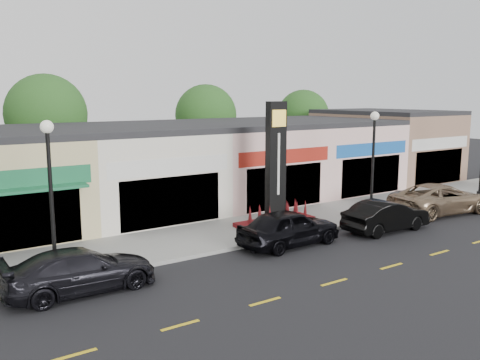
{
  "coord_description": "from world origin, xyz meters",
  "views": [
    {
      "loc": [
        -12.13,
        -15.12,
        6.43
      ],
      "look_at": [
        0.76,
        4.0,
        2.58
      ],
      "focal_mm": 38.0,
      "sensor_mm": 36.0,
      "label": 1
    }
  ],
  "objects_px": {
    "pylon_sign": "(276,181)",
    "car_black_conv": "(386,216)",
    "car_dark_sedan": "(80,271)",
    "car_gold_suv": "(441,198)",
    "car_black_sedan": "(289,228)",
    "lamp_east_near": "(373,154)",
    "lamp_west_near": "(50,184)"
  },
  "relations": [
    {
      "from": "pylon_sign",
      "to": "car_black_conv",
      "type": "distance_m",
      "value": 5.53
    },
    {
      "from": "car_dark_sedan",
      "to": "car_black_conv",
      "type": "height_order",
      "value": "car_black_conv"
    },
    {
      "from": "pylon_sign",
      "to": "car_black_conv",
      "type": "xyz_separation_m",
      "value": [
        3.84,
        -3.67,
        -1.52
      ]
    },
    {
      "from": "pylon_sign",
      "to": "car_gold_suv",
      "type": "relative_size",
      "value": 1.02
    },
    {
      "from": "car_dark_sedan",
      "to": "car_gold_suv",
      "type": "distance_m",
      "value": 19.92
    },
    {
      "from": "car_black_sedan",
      "to": "car_dark_sedan",
      "type": "bearing_deg",
      "value": 89.33
    },
    {
      "from": "pylon_sign",
      "to": "car_black_sedan",
      "type": "distance_m",
      "value": 3.61
    },
    {
      "from": "pylon_sign",
      "to": "car_gold_suv",
      "type": "distance_m",
      "value": 9.88
    },
    {
      "from": "lamp_west_near",
      "to": "car_black_sedan",
      "type": "height_order",
      "value": "lamp_west_near"
    },
    {
      "from": "car_black_conv",
      "to": "car_gold_suv",
      "type": "relative_size",
      "value": 0.77
    },
    {
      "from": "car_black_sedan",
      "to": "car_black_conv",
      "type": "xyz_separation_m",
      "value": [
        5.37,
        -0.75,
        -0.06
      ]
    },
    {
      "from": "car_black_conv",
      "to": "car_gold_suv",
      "type": "height_order",
      "value": "car_gold_suv"
    },
    {
      "from": "pylon_sign",
      "to": "car_black_conv",
      "type": "bearing_deg",
      "value": -43.66
    },
    {
      "from": "car_gold_suv",
      "to": "pylon_sign",
      "type": "bearing_deg",
      "value": 80.44
    },
    {
      "from": "car_dark_sedan",
      "to": "car_black_conv",
      "type": "xyz_separation_m",
      "value": [
        14.39,
        -0.57,
        0.03
      ]
    },
    {
      "from": "lamp_east_near",
      "to": "pylon_sign",
      "type": "distance_m",
      "value": 5.42
    },
    {
      "from": "pylon_sign",
      "to": "car_dark_sedan",
      "type": "relative_size",
      "value": 1.2
    },
    {
      "from": "car_black_sedan",
      "to": "car_black_conv",
      "type": "bearing_deg",
      "value": -99.73
    },
    {
      "from": "lamp_west_near",
      "to": "lamp_east_near",
      "type": "relative_size",
      "value": 1.0
    },
    {
      "from": "lamp_west_near",
      "to": "lamp_east_near",
      "type": "bearing_deg",
      "value": 0.0
    },
    {
      "from": "car_dark_sedan",
      "to": "car_black_conv",
      "type": "relative_size",
      "value": 1.1
    },
    {
      "from": "car_gold_suv",
      "to": "car_black_sedan",
      "type": "bearing_deg",
      "value": 97.71
    },
    {
      "from": "car_dark_sedan",
      "to": "car_black_conv",
      "type": "distance_m",
      "value": 14.4
    },
    {
      "from": "pylon_sign",
      "to": "car_black_sedan",
      "type": "bearing_deg",
      "value": -117.57
    },
    {
      "from": "lamp_west_near",
      "to": "car_black_conv",
      "type": "distance_m",
      "value": 15.22
    },
    {
      "from": "pylon_sign",
      "to": "car_dark_sedan",
      "type": "bearing_deg",
      "value": -163.62
    },
    {
      "from": "lamp_east_near",
      "to": "car_black_sedan",
      "type": "xyz_separation_m",
      "value": [
        -6.52,
        -1.22,
        -2.67
      ]
    },
    {
      "from": "lamp_west_near",
      "to": "car_dark_sedan",
      "type": "height_order",
      "value": "lamp_west_near"
    },
    {
      "from": "car_dark_sedan",
      "to": "car_gold_suv",
      "type": "relative_size",
      "value": 0.85
    },
    {
      "from": "lamp_east_near",
      "to": "car_black_conv",
      "type": "height_order",
      "value": "lamp_east_near"
    },
    {
      "from": "car_black_sedan",
      "to": "pylon_sign",
      "type": "bearing_deg",
      "value": -29.38
    },
    {
      "from": "car_gold_suv",
      "to": "lamp_east_near",
      "type": "bearing_deg",
      "value": 83.01
    }
  ]
}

